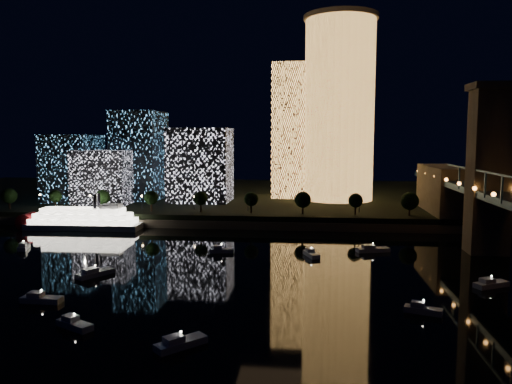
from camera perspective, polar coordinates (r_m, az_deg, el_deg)
ground at (r=109.01m, az=-0.77°, el=-12.09°), size 520.00×520.00×0.00m
far_bank at (r=264.91m, az=3.43°, el=-0.64°), size 420.00×160.00×5.00m
seawall at (r=188.01m, az=2.26°, el=-3.79°), size 420.00×6.00×3.00m
tower_cylindrical at (r=238.21m, az=9.50°, el=9.34°), size 34.00×34.00×84.61m
tower_rectangular at (r=246.78m, az=4.29°, el=6.94°), size 20.28×20.28×64.54m
midrise_blocks at (r=237.36m, az=-13.44°, el=3.10°), size 83.82×41.32×41.47m
riverboat at (r=198.88m, az=-19.65°, el=-3.00°), size 46.32×10.81×13.88m
motorboats at (r=122.93m, az=-2.95°, el=-9.56°), size 136.26×80.48×2.78m
esplanade_trees at (r=196.08m, az=-5.30°, el=-0.75°), size 166.55×6.75×8.87m
street_lamps at (r=203.71m, az=-7.08°, el=-0.91°), size 132.70×0.70×5.65m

